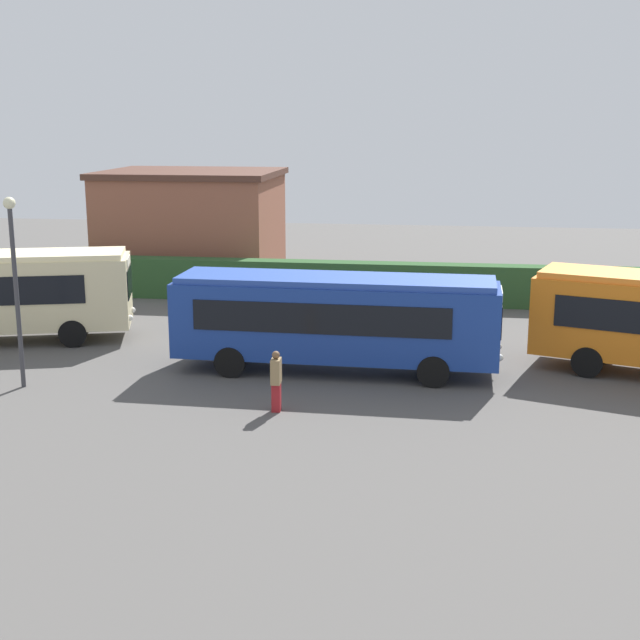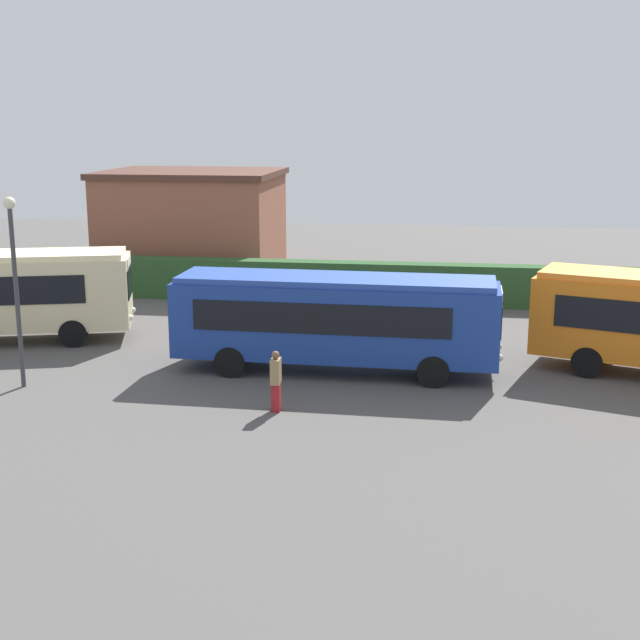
% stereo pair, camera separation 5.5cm
% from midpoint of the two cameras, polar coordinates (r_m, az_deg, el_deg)
% --- Properties ---
extents(ground_plane, '(79.04, 79.04, 0.00)m').
position_cam_midpoint_polar(ground_plane, '(28.95, 0.36, -3.19)').
color(ground_plane, '#514F4C').
extents(bus_blue, '(10.54, 2.76, 3.15)m').
position_cam_midpoint_polar(bus_blue, '(28.16, 1.07, 0.17)').
color(bus_blue, navy).
rests_on(bus_blue, ground_plane).
extents(person_center, '(0.27, 0.47, 1.75)m').
position_cam_midpoint_polar(person_center, '(24.65, -2.82, -3.90)').
color(person_center, maroon).
rests_on(person_center, ground_plane).
extents(person_right, '(0.30, 0.46, 1.66)m').
position_cam_midpoint_polar(person_right, '(30.73, 5.05, -0.59)').
color(person_right, silver).
rests_on(person_right, ground_plane).
extents(hedge_row, '(51.52, 1.00, 1.81)m').
position_cam_midpoint_polar(hedge_row, '(39.05, 2.47, 2.46)').
color(hedge_row, '#294E26').
rests_on(hedge_row, ground_plane).
extents(depot_building, '(8.65, 7.18, 5.47)m').
position_cam_midpoint_polar(depot_building, '(45.21, -8.20, 6.16)').
color(depot_building, brown).
rests_on(depot_building, ground_plane).
extents(lamppost, '(0.36, 0.36, 5.82)m').
position_cam_midpoint_polar(lamppost, '(27.77, -19.16, 3.03)').
color(lamppost, '#38383D').
rests_on(lamppost, ground_plane).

